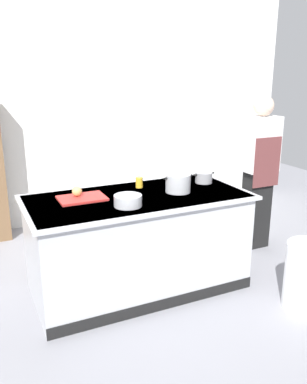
# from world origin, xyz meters

# --- Properties ---
(ground_plane) EXTENTS (10.00, 10.00, 0.00)m
(ground_plane) POSITION_xyz_m (0.00, 0.00, 0.00)
(ground_plane) COLOR gray
(back_wall) EXTENTS (6.40, 0.12, 3.00)m
(back_wall) POSITION_xyz_m (0.00, 2.10, 1.50)
(back_wall) COLOR white
(back_wall) RESTS_ON ground_plane
(counter_island) EXTENTS (1.98, 0.98, 0.90)m
(counter_island) POSITION_xyz_m (0.00, -0.00, 0.47)
(counter_island) COLOR #B7BABF
(counter_island) RESTS_ON ground_plane
(cutting_board) EXTENTS (0.40, 0.28, 0.02)m
(cutting_board) POSITION_xyz_m (-0.47, 0.11, 0.91)
(cutting_board) COLOR red
(cutting_board) RESTS_ON counter_island
(onion) EXTENTS (0.09, 0.09, 0.09)m
(onion) POSITION_xyz_m (-0.50, 0.16, 0.96)
(onion) COLOR tan
(onion) RESTS_ON cutting_board
(stock_pot) EXTENTS (0.30, 0.23, 0.17)m
(stock_pot) POSITION_xyz_m (0.38, -0.04, 0.98)
(stock_pot) COLOR #B7BABF
(stock_pot) RESTS_ON counter_island
(sauce_pan) EXTENTS (0.23, 0.17, 0.11)m
(sauce_pan) POSITION_xyz_m (0.77, 0.13, 0.95)
(sauce_pan) COLOR #99999E
(sauce_pan) RESTS_ON counter_island
(mixing_bowl) EXTENTS (0.23, 0.23, 0.09)m
(mixing_bowl) POSITION_xyz_m (-0.18, -0.23, 0.95)
(mixing_bowl) COLOR #B7BABF
(mixing_bowl) RESTS_ON counter_island
(juice_cup) EXTENTS (0.07, 0.07, 0.10)m
(juice_cup) POSITION_xyz_m (0.12, 0.24, 0.95)
(juice_cup) COLOR yellow
(juice_cup) RESTS_ON counter_island
(person_chef) EXTENTS (0.38, 0.25, 1.72)m
(person_chef) POSITION_xyz_m (1.59, 0.30, 0.91)
(person_chef) COLOR black
(person_chef) RESTS_ON ground_plane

